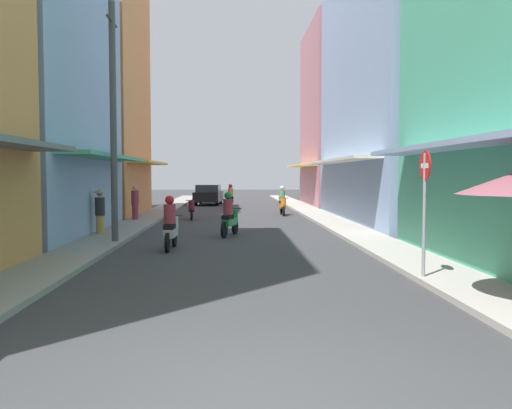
{
  "coord_description": "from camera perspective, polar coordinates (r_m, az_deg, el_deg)",
  "views": [
    {
      "loc": [
        -0.15,
        -4.92,
        2.17
      ],
      "look_at": [
        0.68,
        14.09,
        1.1
      ],
      "focal_mm": 37.45,
      "sensor_mm": 36.0,
      "label": 1
    }
  ],
  "objects": [
    {
      "name": "motorbike_blue",
      "position": [
        34.47,
        -2.79,
        0.77
      ],
      "size": [
        0.57,
        1.8,
        1.58
      ],
      "color": "black",
      "rests_on": "ground"
    },
    {
      "name": "motorbike_green",
      "position": [
        18.77,
        -2.85,
        -1.28
      ],
      "size": [
        0.73,
        1.75,
        1.58
      ],
      "color": "black",
      "rests_on": "ground"
    },
    {
      "name": "building_right_far",
      "position": [
        38.03,
        10.13,
        9.18
      ],
      "size": [
        7.05,
        9.07,
        12.34
      ],
      "color": "#B7727F",
      "rests_on": "ground"
    },
    {
      "name": "motorbike_orange",
      "position": [
        28.54,
        2.82,
        0.26
      ],
      "size": [
        0.55,
        1.81,
        1.58
      ],
      "color": "black",
      "rests_on": "ground"
    },
    {
      "name": "building_left_far",
      "position": [
        30.04,
        -18.15,
        11.45
      ],
      "size": [
        7.05,
        8.06,
        13.13
      ],
      "color": "#D88C4C",
      "rests_on": "ground"
    },
    {
      "name": "street_sign_no_entry",
      "position": [
        11.18,
        17.56,
        0.73
      ],
      "size": [
        0.07,
        0.6,
        2.65
      ],
      "color": "gray",
      "rests_on": "ground"
    },
    {
      "name": "utility_pole",
      "position": [
        17.03,
        -15.0,
        8.52
      ],
      "size": [
        0.2,
        1.2,
        7.4
      ],
      "color": "#4C4C4F",
      "rests_on": "ground"
    },
    {
      "name": "motorbike_maroon",
      "position": [
        26.09,
        -6.89,
        -0.48
      ],
      "size": [
        0.55,
        1.81,
        0.96
      ],
      "color": "black",
      "rests_on": "ground"
    },
    {
      "name": "motorbike_silver",
      "position": [
        15.6,
        -9.09,
        -2.23
      ],
      "size": [
        0.55,
        1.81,
        1.58
      ],
      "color": "black",
      "rests_on": "ground"
    },
    {
      "name": "pedestrian_foreground",
      "position": [
        24.98,
        -12.78,
        0.1
      ],
      "size": [
        0.34,
        0.34,
        1.7
      ],
      "color": "#99333F",
      "rests_on": "ground"
    },
    {
      "name": "pedestrian_far",
      "position": [
        19.35,
        -16.33,
        -0.52
      ],
      "size": [
        0.44,
        0.44,
        1.7
      ],
      "color": "#BF8C3F",
      "rests_on": "ground"
    },
    {
      "name": "building_right_mid",
      "position": [
        26.31,
        16.21,
        13.36
      ],
      "size": [
        7.05,
        13.96,
        13.74
      ],
      "color": "#8CA5CC",
      "rests_on": "ground"
    },
    {
      "name": "ground_plane",
      "position": [
        24.91,
        -2.15,
        -1.79
      ],
      "size": [
        105.17,
        105.17,
        0.0
      ],
      "primitive_type": "plane",
      "color": "#38383A"
    },
    {
      "name": "sidewalk_left",
      "position": [
        25.25,
        -11.98,
        -1.66
      ],
      "size": [
        1.55,
        55.81,
        0.12
      ],
      "primitive_type": "cube",
      "color": "gray",
      "rests_on": "ground"
    },
    {
      "name": "parked_car",
      "position": [
        38.61,
        -5.08,
        1.07
      ],
      "size": [
        2.06,
        4.22,
        1.45
      ],
      "color": "black",
      "rests_on": "ground"
    },
    {
      "name": "sidewalk_right",
      "position": [
        25.3,
        7.66,
        -1.61
      ],
      "size": [
        1.55,
        55.81,
        0.12
      ],
      "primitive_type": "cube",
      "color": "#ADA89E",
      "rests_on": "ground"
    },
    {
      "name": "building_left_mid",
      "position": [
        21.06,
        -25.19,
        12.23
      ],
      "size": [
        7.05,
        9.67,
        11.17
      ],
      "color": "#8CA5CC",
      "rests_on": "ground"
    }
  ]
}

